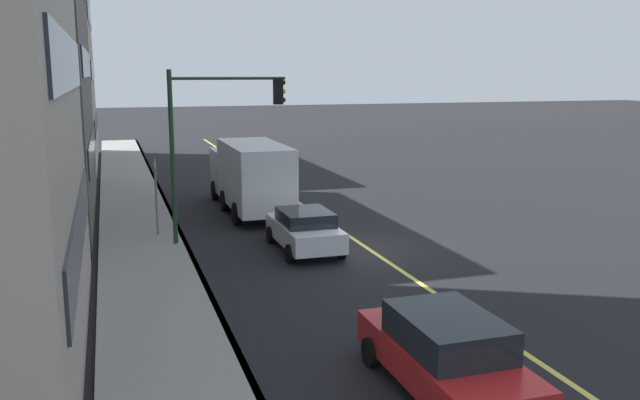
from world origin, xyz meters
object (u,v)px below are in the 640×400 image
car_white (305,229)px  truck_white (250,174)px  car_red (445,353)px  street_sign_post (156,192)px  traffic_light_mast (215,126)px

car_white → truck_white: truck_white is taller
car_red → street_sign_post: size_ratio=1.56×
truck_white → traffic_light_mast: bearing=156.8°
car_red → truck_white: truck_white is taller
street_sign_post → car_white: bearing=-124.8°
traffic_light_mast → car_red: bearing=-169.7°
car_white → truck_white: bearing=3.3°
street_sign_post → car_red: bearing=-163.0°
traffic_light_mast → street_sign_post: bearing=54.0°
car_white → traffic_light_mast: size_ratio=0.66×
truck_white → car_red: bearing=-179.9°
car_white → truck_white: 7.06m
car_white → traffic_light_mast: 4.65m
car_white → street_sign_post: size_ratio=1.38×
car_red → car_white: (10.65, -0.39, -0.06)m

